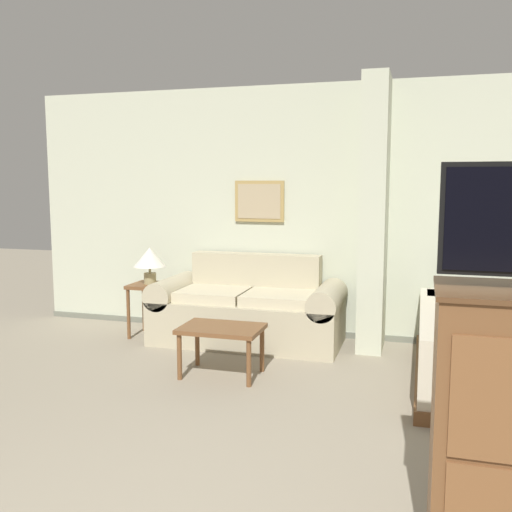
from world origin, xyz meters
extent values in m
cube|color=beige|center=(0.00, 4.27, 1.30)|extent=(6.56, 0.12, 2.60)
cube|color=slate|center=(0.00, 4.20, 0.03)|extent=(6.56, 0.02, 0.06)
cube|color=tan|center=(-0.69, 4.19, 1.41)|extent=(0.53, 0.02, 0.43)
cube|color=tan|center=(-0.69, 4.18, 1.41)|extent=(0.46, 0.01, 0.36)
cube|color=beige|center=(0.52, 3.93, 1.30)|extent=(0.24, 0.56, 2.60)
cube|color=#B7AD8E|center=(-0.69, 3.75, 0.22)|extent=(1.36, 0.84, 0.44)
cube|color=#B7AD8E|center=(-0.69, 4.07, 0.65)|extent=(1.36, 0.20, 0.43)
cube|color=#B7AD8E|center=(-1.50, 3.75, 0.22)|extent=(0.25, 0.84, 0.44)
cylinder|color=#B7AD8E|center=(-1.50, 3.75, 0.49)|extent=(0.28, 0.84, 0.28)
cube|color=#B7AD8E|center=(0.12, 3.75, 0.22)|extent=(0.25, 0.84, 0.44)
cylinder|color=#B7AD8E|center=(0.12, 3.75, 0.49)|extent=(0.28, 0.84, 0.28)
cube|color=beige|center=(-1.03, 3.70, 0.49)|extent=(0.66, 0.60, 0.10)
cube|color=beige|center=(-0.35, 3.70, 0.49)|extent=(0.66, 0.60, 0.10)
cube|color=brown|center=(-0.60, 2.75, 0.40)|extent=(0.67, 0.47, 0.04)
cylinder|color=brown|center=(-0.90, 2.55, 0.19)|extent=(0.04, 0.04, 0.38)
cylinder|color=brown|center=(-0.31, 2.55, 0.19)|extent=(0.04, 0.04, 0.38)
cylinder|color=brown|center=(-0.90, 2.94, 0.19)|extent=(0.04, 0.04, 0.38)
cylinder|color=brown|center=(-0.31, 2.94, 0.19)|extent=(0.04, 0.04, 0.38)
cube|color=brown|center=(-1.73, 3.71, 0.54)|extent=(0.40, 0.40, 0.04)
cylinder|color=brown|center=(-1.90, 3.54, 0.26)|extent=(0.04, 0.04, 0.52)
cylinder|color=brown|center=(-1.57, 3.54, 0.26)|extent=(0.04, 0.04, 0.52)
cylinder|color=brown|center=(-1.90, 3.88, 0.26)|extent=(0.04, 0.04, 0.52)
cylinder|color=brown|center=(-1.57, 3.88, 0.26)|extent=(0.04, 0.04, 0.52)
cylinder|color=tan|center=(-1.73, 3.71, 0.61)|extent=(0.13, 0.13, 0.12)
cylinder|color=tan|center=(-1.73, 3.71, 0.71)|extent=(0.02, 0.02, 0.07)
cone|color=white|center=(-1.73, 3.71, 0.84)|extent=(0.33, 0.33, 0.20)
cube|color=white|center=(1.72, 3.91, 0.53)|extent=(1.38, 0.36, 0.10)
camera|label=1|loc=(0.96, -1.60, 1.60)|focal=40.00mm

